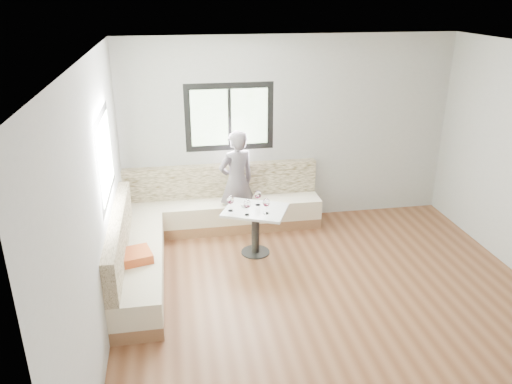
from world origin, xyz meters
TOP-DOWN VIEW (x-y plane):
  - room at (-0.08, 0.08)m, footprint 5.01×5.01m
  - banquette at (-1.59, 1.63)m, footprint 2.90×2.80m
  - table at (-0.71, 1.39)m, footprint 0.99×0.90m
  - person at (-0.86, 2.15)m, footprint 0.66×0.55m
  - olive_ramekin at (-0.84, 1.50)m, footprint 0.10×0.10m
  - wine_glass_a at (-1.04, 1.38)m, footprint 0.10×0.10m
  - wine_glass_b at (-0.84, 1.22)m, footprint 0.10×0.10m
  - wine_glass_c at (-0.59, 1.22)m, footprint 0.10×0.10m
  - wine_glass_d at (-0.65, 1.51)m, footprint 0.10×0.10m

SIDE VIEW (x-z plane):
  - banquette at x=-1.59m, z-range -0.14..0.81m
  - table at x=-0.71m, z-range 0.16..0.82m
  - olive_ramekin at x=-0.84m, z-range 0.66..0.70m
  - person at x=-0.86m, z-range 0.00..1.55m
  - wine_glass_a at x=-1.04m, z-range 0.70..0.91m
  - wine_glass_b at x=-0.84m, z-range 0.70..0.91m
  - wine_glass_c at x=-0.59m, z-range 0.70..0.91m
  - wine_glass_d at x=-0.65m, z-range 0.70..0.91m
  - room at x=-0.08m, z-range 0.01..2.82m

